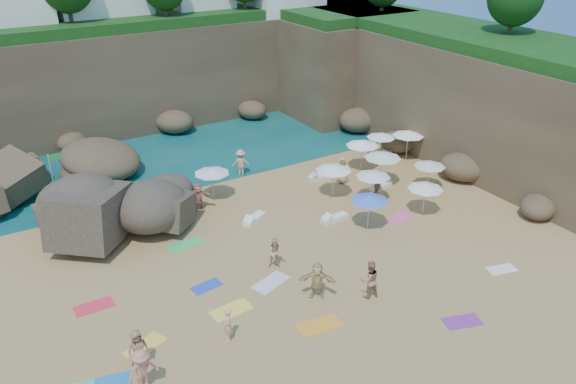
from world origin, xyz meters
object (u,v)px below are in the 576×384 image
rock_outcrop (111,232)px  person_stand_6 (228,325)px  parasol_2 (383,155)px  person_stand_5 (198,197)px  person_stand_3 (377,186)px  parasol_1 (362,143)px  person_stand_0 (142,372)px  flag_pole (54,174)px  person_stand_2 (241,163)px  person_stand_1 (370,279)px  person_stand_4 (342,170)px  parasol_0 (212,171)px  lounger_0 (254,219)px

rock_outcrop → person_stand_6: (1.72, -11.42, 0.76)m
parasol_2 → person_stand_5: 12.01m
person_stand_6 → person_stand_3: bearing=135.4°
parasol_1 → person_stand_0: parasol_1 is taller
flag_pole → person_stand_2: size_ratio=1.95×
person_stand_6 → parasol_2: bearing=137.1°
person_stand_1 → person_stand_2: 15.21m
parasol_1 → person_stand_6: parasol_1 is taller
flag_pole → person_stand_2: flag_pole is taller
person_stand_2 → person_stand_4: person_stand_2 is taller
rock_outcrop → parasol_0: bearing=6.6°
person_stand_6 → rock_outcrop: bearing=-153.1°
rock_outcrop → person_stand_6: 11.57m
parasol_2 → lounger_0: size_ratio=1.43×
lounger_0 → person_stand_0: size_ratio=1.08×
parasol_2 → person_stand_2: size_ratio=1.30×
lounger_0 → person_stand_0: (-9.61, -9.11, 0.65)m
flag_pole → person_stand_3: flag_pole is taller
parasol_0 → person_stand_1: size_ratio=1.16×
lounger_0 → person_stand_4: person_stand_4 is taller
person_stand_6 → parasol_1: bearing=143.4°
person_stand_4 → person_stand_5: size_ratio=1.03×
parasol_0 → parasol_1: bearing=-6.9°
person_stand_0 → person_stand_3: (17.56, 7.76, -0.01)m
person_stand_4 → person_stand_2: bearing=179.2°
flag_pole → person_stand_4: (16.63, -5.95, -1.37)m
parasol_0 → parasol_2: parasol_2 is taller
flag_pole → person_stand_3: 19.40m
parasol_2 → person_stand_3: parasol_2 is taller
person_stand_6 → parasol_0: bearing=176.4°
parasol_0 → person_stand_5: 1.95m
person_stand_0 → person_stand_1: (10.72, 0.03, 0.16)m
person_stand_4 → person_stand_5: (-9.56, 1.40, -0.03)m
person_stand_3 → person_stand_5: (-10.16, 4.24, 0.12)m
person_stand_0 → rock_outcrop: bearing=69.0°
rock_outcrop → lounger_0: rock_outcrop is taller
parasol_2 → person_stand_0: parasol_2 is taller
rock_outcrop → parasol_1: size_ratio=3.84×
flag_pole → person_stand_4: flag_pole is taller
parasol_1 → person_stand_1: bearing=-126.7°
person_stand_4 → parasol_0: bearing=-154.7°
person_stand_6 → person_stand_1: bearing=102.2°
flag_pole → person_stand_0: bearing=-91.2°
lounger_0 → person_stand_3: person_stand_3 is taller
person_stand_4 → parasol_1: bearing=65.1°
person_stand_0 → parasol_0: bearing=44.9°
rock_outcrop → person_stand_2: person_stand_2 is taller
parasol_1 → person_stand_5: size_ratio=1.28×
person_stand_5 → person_stand_3: bearing=-16.4°
parasol_0 → flag_pole: bearing=156.9°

